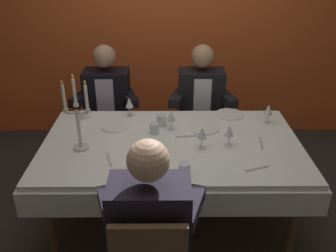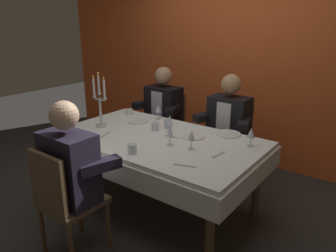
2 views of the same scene
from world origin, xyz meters
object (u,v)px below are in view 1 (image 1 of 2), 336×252
Objects in this scene: dinner_plate_1 at (115,126)px; wine_glass_4 at (202,133)px; wine_glass_1 at (129,103)px; seated_diner_0 at (108,97)px; wine_glass_3 at (229,131)px; candelabra at (78,120)px; dinner_plate_0 at (204,128)px; water_tumbler_1 at (154,128)px; seated_diner_2 at (201,97)px; wine_glass_0 at (268,110)px; dining_table at (171,156)px; dinner_plate_2 at (229,114)px; water_tumbler_0 at (162,120)px; coffee_cup_0 at (83,116)px; wine_glass_2 at (171,116)px; seated_diner_1 at (150,226)px; water_tumbler_2 at (184,169)px.

wine_glass_4 reaches higher than dinner_plate_1.
wine_glass_1 is 0.51m from seated_diner_0.
wine_glass_3 is 0.13× the size of seated_diner_0.
wine_glass_3 is at bearing 2.29° from candelabra.
candelabra is 2.37× the size of dinner_plate_0.
dinner_plate_0 is 1.43× the size of wine_glass_3.
water_tumbler_1 is 0.07× the size of seated_diner_2.
wine_glass_0 is 0.13× the size of seated_diner_2.
dinner_plate_0 is at bearing 38.98° from dining_table.
seated_diner_0 reaches higher than wine_glass_0.
water_tumbler_0 is at bearing -161.91° from dinner_plate_2.
wine_glass_1 is at bearing 124.20° from water_tumbler_1.
wine_glass_0 is at bearing 15.78° from candelabra.
water_tumbler_1 is 0.62× the size of coffee_cup_0.
wine_glass_2 is (-0.50, -0.26, 0.11)m from dinner_plate_2.
coffee_cup_0 is at bearing 99.38° from candelabra.
dinner_plate_2 is 0.62m from wine_glass_4.
seated_diner_1 is at bearing -122.78° from wine_glass_3.
dinner_plate_1 is 1.24m from wine_glass_0.
water_tumbler_0 is at bearing -34.38° from wine_glass_1.
dinner_plate_1 is 1.32× the size of wine_glass_3.
seated_diner_0 is at bearing 120.37° from wine_glass_1.
wine_glass_2 is 0.36m from wine_glass_4.
dining_table is at bearing -28.82° from coffee_cup_0.
seated_diner_1 reaches higher than dining_table.
dinner_plate_0 is 1.01m from coffee_cup_0.
candelabra is 6.76× the size of water_tumbler_1.
dining_table is 11.83× the size of wine_glass_4.
dinner_plate_0 is 0.71m from dinner_plate_1.
wine_glass_3 is at bearing -82.82° from seated_diner_2.
dinner_plate_1 is 1.32× the size of wine_glass_4.
dining_table is at bearing 81.91° from seated_diner_1.
wine_glass_2 is at bearing 25.07° from water_tumbler_1.
seated_diner_0 is (-0.67, 1.30, -0.04)m from water_tumbler_2.
dinner_plate_1 is at bearing -76.92° from seated_diner_0.
wine_glass_3 is (-0.37, -0.36, 0.00)m from wine_glass_0.
dinner_plate_0 is at bearing 81.01° from wine_glass_4.
seated_diner_0 is at bearing 180.00° from seated_diner_2.
wine_glass_0 is 1.99× the size of water_tumbler_1.
wine_glass_0 is 1.72× the size of water_tumbler_0.
seated_diner_0 and seated_diner_2 have the same top height.
wine_glass_3 is 0.58m from water_tumbler_1.
seated_diner_1 is at bearing -109.43° from dinner_plate_0.
coffee_cup_0 is (-0.99, 0.19, 0.02)m from dinner_plate_0.
seated_diner_2 is at bearing 85.36° from wine_glass_4.
seated_diner_2 is at bearing 60.36° from water_tumbler_1.
seated_diner_2 is (0.37, 0.61, -0.05)m from water_tumbler_0.
dinner_plate_0 is (0.91, 0.31, -0.22)m from candelabra.
water_tumbler_0 reaches higher than dinner_plate_2.
wine_glass_4 is at bearing -44.05° from wine_glass_1.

